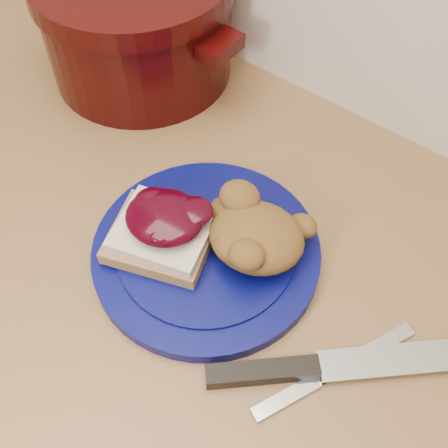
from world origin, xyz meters
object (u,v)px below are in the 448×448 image
Objects in this scene: butter_knife at (336,370)px; dutch_oven at (138,22)px; chef_knife at (303,368)px; plate at (206,252)px; pepper_grinder at (66,12)px.

butter_knife is 0.53m from dutch_oven.
chef_knife is 0.74× the size of dutch_oven.
dutch_oven is at bearing 87.74° from butter_knife.
butter_knife is 0.59× the size of dutch_oven.
plate is 0.17m from chef_knife.
plate is 1.90× the size of pepper_grinder.
dutch_oven is (-0.47, 0.23, 0.08)m from butter_knife.
plate is at bearing -35.96° from dutch_oven.
butter_knife is 0.61m from pepper_grinder.
butter_knife is (0.19, -0.03, -0.00)m from plate.
dutch_oven reaches higher than pepper_grinder.
chef_knife is 1.76× the size of pepper_grinder.
pepper_grinder is (-0.55, 0.22, 0.06)m from chef_knife.
plate is 1.36× the size of butter_knife.
dutch_oven reaches higher than plate.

